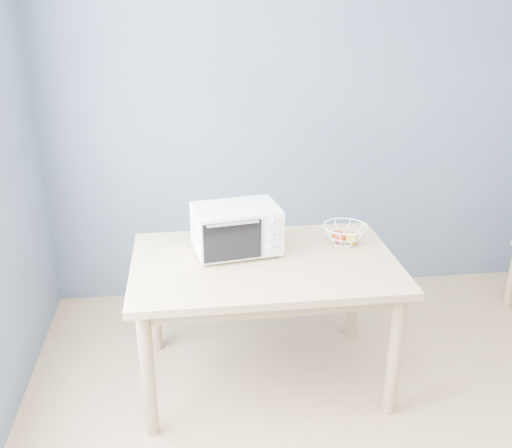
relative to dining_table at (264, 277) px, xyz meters
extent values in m
cube|color=slate|center=(0.66, 1.08, 0.65)|extent=(4.00, 0.01, 2.60)
cube|color=tan|center=(0.00, 0.00, 0.08)|extent=(1.40, 0.90, 0.04)
cylinder|color=tan|center=(-0.62, -0.37, -0.29)|extent=(0.07, 0.07, 0.71)
cylinder|color=tan|center=(0.62, -0.37, -0.29)|extent=(0.07, 0.07, 0.71)
cylinder|color=tan|center=(-0.62, 0.37, -0.29)|extent=(0.07, 0.07, 0.71)
cylinder|color=tan|center=(0.62, 0.37, -0.29)|extent=(0.07, 0.07, 0.71)
cube|color=white|center=(-0.14, 0.12, 0.24)|extent=(0.49, 0.36, 0.25)
cube|color=black|center=(-0.20, 0.11, 0.24)|extent=(0.33, 0.30, 0.19)
cube|color=black|center=(-0.17, -0.04, 0.24)|extent=(0.30, 0.06, 0.21)
cylinder|color=silver|center=(-0.17, -0.06, 0.34)|extent=(0.27, 0.06, 0.01)
cube|color=white|center=(0.04, 0.00, 0.24)|extent=(0.12, 0.02, 0.23)
cylinder|color=black|center=(-0.31, -0.02, 0.11)|extent=(0.02, 0.02, 0.01)
cylinder|color=black|center=(0.07, 0.04, 0.11)|extent=(0.02, 0.02, 0.01)
cylinder|color=black|center=(-0.34, 0.21, 0.11)|extent=(0.02, 0.02, 0.01)
cylinder|color=black|center=(0.03, 0.27, 0.11)|extent=(0.02, 0.02, 0.01)
cylinder|color=silver|center=(0.05, -0.01, 0.31)|extent=(0.05, 0.02, 0.04)
cylinder|color=silver|center=(0.05, -0.01, 0.24)|extent=(0.05, 0.02, 0.04)
cylinder|color=silver|center=(0.05, -0.01, 0.17)|extent=(0.05, 0.02, 0.04)
torus|color=silver|center=(0.47, 0.15, 0.21)|extent=(0.30, 0.30, 0.01)
torus|color=silver|center=(0.47, 0.15, 0.16)|extent=(0.24, 0.24, 0.01)
torus|color=silver|center=(0.47, 0.15, 0.11)|extent=(0.14, 0.14, 0.01)
sphere|color=#B01817|center=(0.44, 0.16, 0.15)|extent=(0.08, 0.08, 0.08)
sphere|color=orange|center=(0.51, 0.13, 0.14)|extent=(0.07, 0.07, 0.07)
sphere|color=tan|center=(0.48, 0.19, 0.14)|extent=(0.07, 0.07, 0.07)
cylinder|color=tan|center=(1.81, 0.56, -0.41)|extent=(0.05, 0.05, 0.48)
camera|label=1|loc=(-0.39, -2.69, 1.42)|focal=40.00mm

